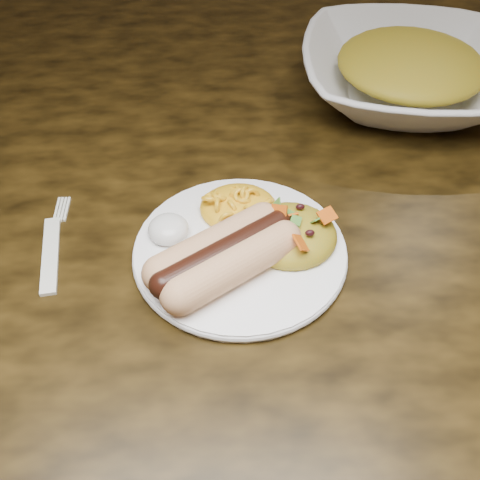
{
  "coord_description": "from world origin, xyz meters",
  "views": [
    {
      "loc": [
        0.01,
        -0.54,
        1.15
      ],
      "look_at": [
        0.03,
        -0.17,
        0.77
      ],
      "focal_mm": 42.0,
      "sensor_mm": 36.0,
      "label": 1
    }
  ],
  "objects_px": {
    "table": "(207,206)",
    "fork": "(50,254)",
    "plate": "(240,251)",
    "serving_bowl": "(409,75)"
  },
  "relations": [
    {
      "from": "plate",
      "to": "serving_bowl",
      "type": "relative_size",
      "value": 0.74
    },
    {
      "from": "fork",
      "to": "serving_bowl",
      "type": "bearing_deg",
      "value": 24.57
    },
    {
      "from": "plate",
      "to": "serving_bowl",
      "type": "distance_m",
      "value": 0.35
    },
    {
      "from": "plate",
      "to": "table",
      "type": "bearing_deg",
      "value": 101.27
    },
    {
      "from": "plate",
      "to": "fork",
      "type": "relative_size",
      "value": 1.34
    },
    {
      "from": "table",
      "to": "fork",
      "type": "relative_size",
      "value": 10.51
    },
    {
      "from": "fork",
      "to": "serving_bowl",
      "type": "height_order",
      "value": "serving_bowl"
    },
    {
      "from": "plate",
      "to": "serving_bowl",
      "type": "height_order",
      "value": "serving_bowl"
    },
    {
      "from": "table",
      "to": "fork",
      "type": "height_order",
      "value": "fork"
    },
    {
      "from": "serving_bowl",
      "to": "fork",
      "type": "bearing_deg",
      "value": -147.83
    }
  ]
}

